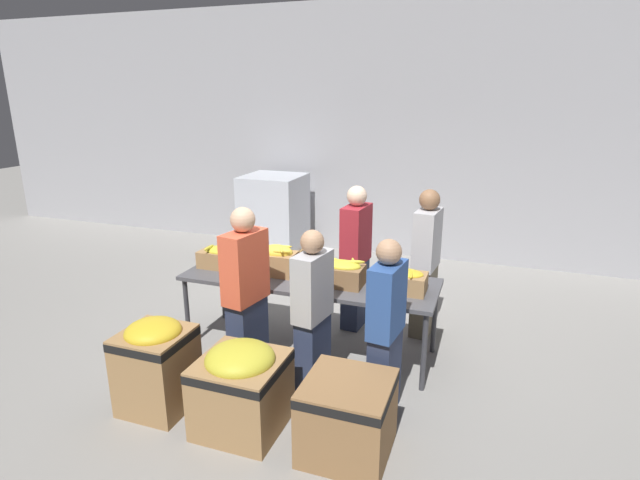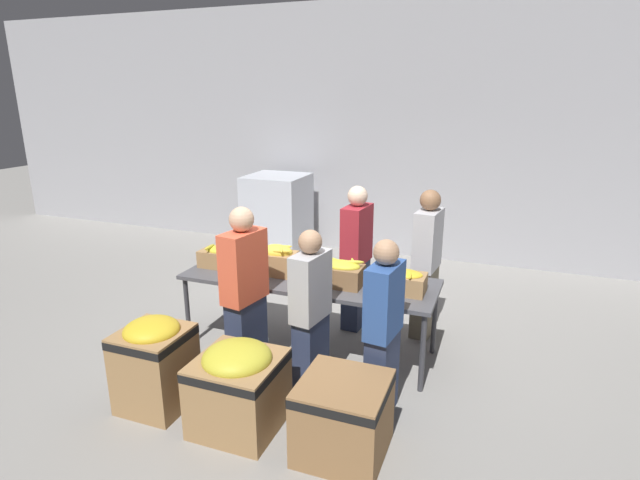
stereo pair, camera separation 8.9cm
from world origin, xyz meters
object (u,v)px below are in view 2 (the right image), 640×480
object	(u,v)px
volunteer_4	(356,259)
donation_bin_1	(238,384)
sorting_table	(309,282)
donation_bin_0	(155,360)
banana_box_1	(277,259)
banana_box_2	(341,273)
banana_box_3	(402,281)
pallet_stack_0	(278,216)
volunteer_3	(426,265)
banana_box_0	(223,256)
volunteer_2	(245,296)
volunteer_1	(311,314)
volunteer_0	(383,330)
donation_bin_2	(343,414)

from	to	relation	value
volunteer_4	donation_bin_1	size ratio (longest dim) A/B	2.26
sorting_table	donation_bin_0	size ratio (longest dim) A/B	3.21
banana_box_1	banana_box_2	distance (m)	0.73
banana_box_3	pallet_stack_0	size ratio (longest dim) A/B	0.33
donation_bin_1	volunteer_4	bearing A→B (deg)	80.53
banana_box_1	donation_bin_1	world-z (taller)	banana_box_1
banana_box_2	donation_bin_1	xyz separation A→B (m)	(-0.43, -1.31, -0.55)
banana_box_2	donation_bin_1	size ratio (longest dim) A/B	0.62
banana_box_1	volunteer_3	distance (m)	1.62
sorting_table	banana_box_1	world-z (taller)	banana_box_1
donation_bin_0	sorting_table	bearing A→B (deg)	58.09
banana_box_0	volunteer_2	bearing A→B (deg)	-46.91
banana_box_2	volunteer_4	size ratio (longest dim) A/B	0.27
banana_box_2	volunteer_4	bearing A→B (deg)	95.75
banana_box_1	donation_bin_0	bearing A→B (deg)	-110.29
volunteer_1	volunteer_2	size ratio (longest dim) A/B	0.92
banana_box_1	pallet_stack_0	size ratio (longest dim) A/B	0.29
volunteer_0	donation_bin_0	xyz separation A→B (m)	(-1.84, -0.59, -0.33)
sorting_table	donation_bin_0	world-z (taller)	donation_bin_0
volunteer_0	volunteer_1	size ratio (longest dim) A/B	1.01
volunteer_4	banana_box_3	bearing A→B (deg)	47.66
banana_box_0	volunteer_4	xyz separation A→B (m)	(1.29, 0.72, -0.10)
banana_box_3	pallet_stack_0	xyz separation A→B (m)	(-2.65, 2.85, -0.26)
banana_box_1	donation_bin_2	xyz separation A→B (m)	(1.18, -1.39, -0.64)
banana_box_0	pallet_stack_0	size ratio (longest dim) A/B	0.37
volunteer_0	volunteer_4	xyz separation A→B (m)	(-0.68, 1.51, 0.06)
banana_box_0	banana_box_2	bearing A→B (deg)	-2.90
banana_box_1	volunteer_2	xyz separation A→B (m)	(-0.00, -0.70, -0.14)
volunteer_1	pallet_stack_0	distance (m)	4.05
banana_box_2	pallet_stack_0	xyz separation A→B (m)	(-2.06, 2.89, -0.28)
volunteer_1	banana_box_2	bearing A→B (deg)	2.87
volunteer_2	donation_bin_1	bearing A→B (deg)	-146.37
sorting_table	donation_bin_0	xyz separation A→B (m)	(-0.86, -1.39, -0.32)
banana_box_0	donation_bin_2	world-z (taller)	banana_box_0
banana_box_2	volunteer_1	world-z (taller)	volunteer_1
banana_box_0	donation_bin_1	xyz separation A→B (m)	(0.94, -1.37, -0.54)
banana_box_1	donation_bin_1	size ratio (longest dim) A/B	0.53
banana_box_1	donation_bin_0	world-z (taller)	banana_box_1
volunteer_1	donation_bin_1	xyz separation A→B (m)	(-0.36, -0.67, -0.37)
sorting_table	volunteer_0	bearing A→B (deg)	-39.29
banana_box_0	donation_bin_0	xyz separation A→B (m)	(0.13, -1.37, -0.49)
sorting_table	pallet_stack_0	distance (m)	3.28
volunteer_1	pallet_stack_0	bearing A→B (deg)	38.56
volunteer_4	donation_bin_2	size ratio (longest dim) A/B	2.57
donation_bin_2	banana_box_3	bearing A→B (deg)	84.20
banana_box_1	volunteer_3	xyz separation A→B (m)	(1.42, 0.78, -0.14)
banana_box_3	donation_bin_1	xyz separation A→B (m)	(-1.02, -1.35, -0.53)
volunteer_0	volunteer_1	world-z (taller)	volunteer_0
volunteer_2	donation_bin_1	world-z (taller)	volunteer_2
volunteer_0	donation_bin_1	world-z (taller)	volunteer_0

